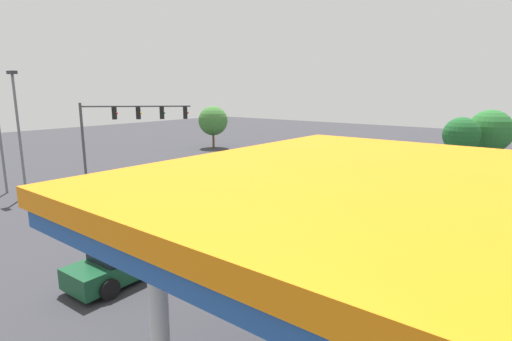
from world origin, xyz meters
The scene contains 16 objects.
ground_plane centered at (0.00, 0.00, 0.00)m, with size 111.43×111.43×0.00m, color #333338.
crosswalk_markings centered at (0.00, -7.53, 0.00)m, with size 12.41×7.25×0.01m.
traffic_signal_mast centered at (6.45, 6.45, 4.65)m, with size 5.36×5.36×6.06m.
car_0 centered at (4.05, -1.44, 0.69)m, with size 2.05×4.38×1.49m.
car_1 centered at (4.90, -15.31, 0.68)m, with size 2.31×4.97×1.52m.
car_2 centered at (-5.89, 1.92, 0.68)m, with size 4.79×2.44×1.46m.
car_3 centered at (-3.27, -3.41, 0.70)m, with size 2.08×4.70×1.53m.
car_4 centered at (-5.47, 14.58, 0.77)m, with size 2.04×4.53×1.65m.
car_5 centered at (2.13, 3.52, 0.77)m, with size 2.18×4.25×1.69m.
gas_station_canopy centered at (-15.73, 14.98, 4.85)m, with size 9.93×9.93×5.35m.
pedestrian centered at (-8.17, -8.02, 0.95)m, with size 0.41×0.41×1.69m.
street_light_pole_a centered at (10.06, 11.91, 4.84)m, with size 0.80×0.36×8.09m.
tree_corner_a centered at (16.12, -11.99, 3.27)m, with size 3.50×3.50×5.02m.
tree_corner_b centered at (-12.73, -13.96, 3.67)m, with size 3.44×3.44×5.40m.
tree_corner_c centered at (-11.35, -10.60, 3.58)m, with size 2.67×2.67×4.93m.
fire_hydrant centered at (-9.20, -8.82, 0.43)m, with size 0.22×0.22×0.86m.
Camera 1 is at (-17.87, 22.49, 6.92)m, focal length 28.00 mm.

